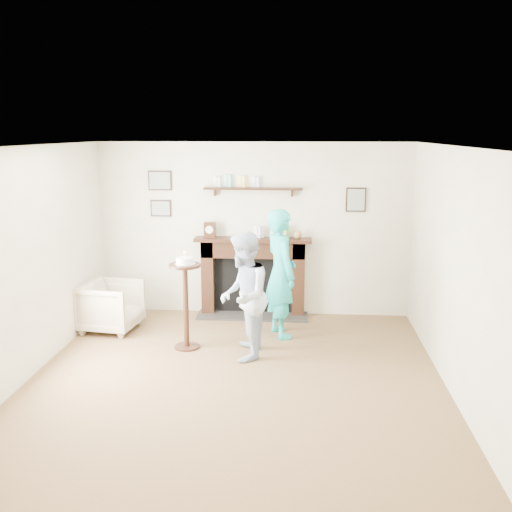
# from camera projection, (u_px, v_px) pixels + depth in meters

# --- Properties ---
(ground) EXTENTS (5.00, 5.00, 0.00)m
(ground) POSITION_uv_depth(u_px,v_px,m) (234.00, 385.00, 6.08)
(ground) COLOR brown
(ground) RESTS_ON ground
(room_shell) EXTENTS (4.54, 5.02, 2.52)m
(room_shell) POSITION_uv_depth(u_px,v_px,m) (240.00, 224.00, 6.40)
(room_shell) COLOR beige
(room_shell) RESTS_ON ground
(armchair) EXTENTS (0.82, 0.80, 0.67)m
(armchair) POSITION_uv_depth(u_px,v_px,m) (112.00, 330.00, 7.76)
(armchair) COLOR tan
(armchair) RESTS_ON ground
(man) EXTENTS (0.59, 0.75, 1.51)m
(man) POSITION_uv_depth(u_px,v_px,m) (244.00, 357.00, 6.83)
(man) COLOR silver
(man) RESTS_ON ground
(woman) EXTENTS (0.62, 0.73, 1.69)m
(woman) POSITION_uv_depth(u_px,v_px,m) (280.00, 335.00, 7.57)
(woman) COLOR #1EABA2
(woman) RESTS_ON ground
(pedestal_table) EXTENTS (0.38, 0.38, 1.23)m
(pedestal_table) POSITION_uv_depth(u_px,v_px,m) (185.00, 289.00, 6.96)
(pedestal_table) COLOR black
(pedestal_table) RESTS_ON ground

